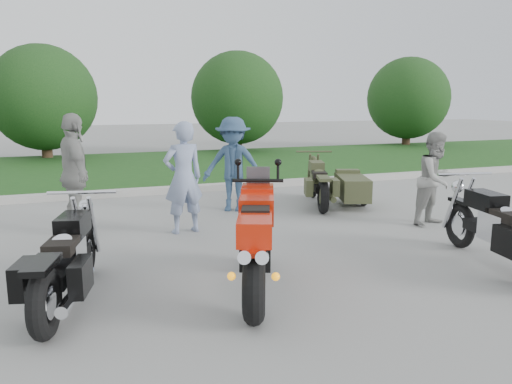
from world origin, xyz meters
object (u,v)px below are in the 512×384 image
object	(u,v)px
cruiser_right	(504,233)
person_stripe	(183,178)
cruiser_sidecar	(338,186)
person_back	(75,175)
cruiser_left	(66,265)
person_denim	(233,164)
person_grey	(436,179)
sportbike_red	(256,237)

from	to	relation	value
cruiser_right	person_stripe	bearing A→B (deg)	147.55
cruiser_sidecar	person_back	size ratio (longest dim) A/B	1.12
cruiser_left	person_denim	xyz separation A→B (m)	(3.01, 3.78, 0.45)
person_stripe	person_back	distance (m)	1.69
person_grey	person_denim	size ratio (longest dim) A/B	0.88
cruiser_left	person_back	xyz separation A→B (m)	(0.15, 2.98, 0.51)
person_grey	person_back	xyz separation A→B (m)	(-5.77, 1.44, 0.17)
cruiser_sidecar	person_stripe	xyz separation A→B (m)	(-3.36, -0.94, 0.49)
sportbike_red	person_grey	xyz separation A→B (m)	(3.96, 1.88, 0.15)
person_grey	person_back	world-z (taller)	person_back
person_stripe	person_back	xyz separation A→B (m)	(-1.62, 0.47, 0.07)
person_grey	cruiser_left	bearing A→B (deg)	177.32
cruiser_sidecar	person_stripe	world-z (taller)	person_stripe
cruiser_left	person_denim	size ratio (longest dim) A/B	1.25
person_back	cruiser_sidecar	bearing A→B (deg)	-96.54
sportbike_red	person_denim	bearing A→B (deg)	97.49
cruiser_right	person_back	bearing A→B (deg)	154.56
cruiser_left	person_grey	size ratio (longest dim) A/B	1.42
cruiser_right	cruiser_left	bearing A→B (deg)	-176.82
cruiser_sidecar	person_denim	bearing A→B (deg)	-169.04
person_stripe	person_grey	world-z (taller)	person_stripe
person_grey	sportbike_red	bearing A→B (deg)	-171.80
person_grey	person_stripe	bearing A→B (deg)	149.62
sportbike_red	cruiser_left	world-z (taller)	sportbike_red
cruiser_sidecar	person_stripe	bearing A→B (deg)	-144.43
cruiser_right	person_denim	xyz separation A→B (m)	(-2.17, 4.44, 0.43)
sportbike_red	person_stripe	xyz separation A→B (m)	(-0.19, 2.85, 0.25)
cruiser_left	cruiser_right	bearing A→B (deg)	6.74
cruiser_right	person_stripe	size ratio (longest dim) A/B	1.33
sportbike_red	cruiser_right	bearing A→B (deg)	16.18
cruiser_left	cruiser_sidecar	xyz separation A→B (m)	(5.12, 3.45, -0.05)
person_back	person_denim	bearing A→B (deg)	-86.26
person_stripe	person_denim	size ratio (longest dim) A/B	0.99
sportbike_red	person_back	xyz separation A→B (m)	(-1.81, 3.32, 0.32)
cruiser_sidecar	person_grey	size ratio (longest dim) A/B	1.35
cruiser_left	person_stripe	distance (m)	3.10
sportbike_red	person_grey	distance (m)	4.39
cruiser_sidecar	person_grey	xyz separation A→B (m)	(0.79, -1.91, 0.39)
cruiser_left	person_stripe	bearing A→B (deg)	68.78
cruiser_right	person_back	distance (m)	6.22
cruiser_right	person_grey	size ratio (longest dim) A/B	1.49
person_stripe	cruiser_sidecar	bearing A→B (deg)	-173.94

